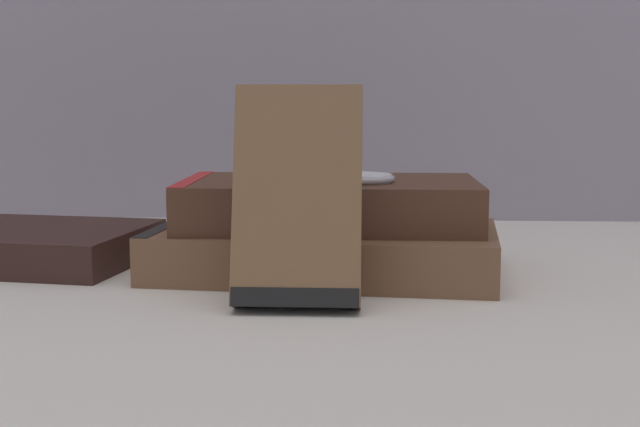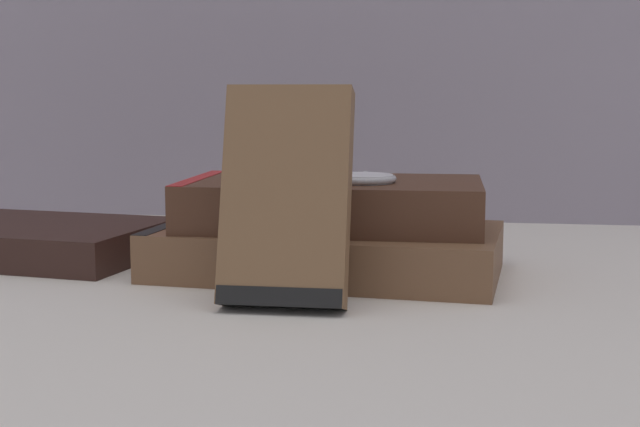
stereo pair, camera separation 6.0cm
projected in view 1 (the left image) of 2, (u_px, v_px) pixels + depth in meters
ground_plane at (306, 283)px, 0.65m from camera, size 3.00×3.00×0.00m
book_flat_bottom at (318, 251)px, 0.68m from camera, size 0.27×0.17×0.04m
book_flat_top at (323, 203)px, 0.68m from camera, size 0.23×0.13×0.04m
book_leaning_front at (297, 204)px, 0.57m from camera, size 0.08×0.06×0.14m
pocket_watch at (360, 178)px, 0.66m from camera, size 0.05×0.05×0.01m
reading_glasses at (288, 240)px, 0.82m from camera, size 0.11×0.08×0.00m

